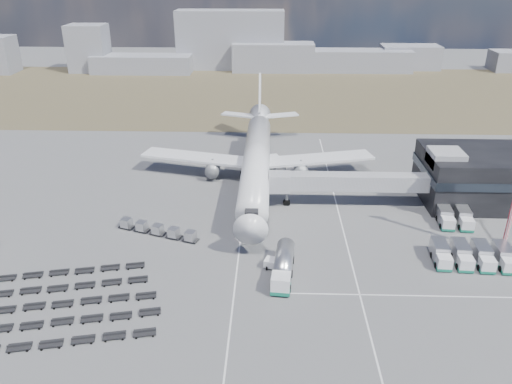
{
  "coord_description": "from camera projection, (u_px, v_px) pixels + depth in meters",
  "views": [
    {
      "loc": [
        3.0,
        -66.76,
        43.51
      ],
      "look_at": [
        0.33,
        17.65,
        4.0
      ],
      "focal_mm": 35.0,
      "sensor_mm": 36.0,
      "label": 1
    }
  ],
  "objects": [
    {
      "name": "catering_truck",
      "position": [
        276.0,
        165.0,
        112.28
      ],
      "size": [
        4.56,
        6.68,
        2.84
      ],
      "rotation": [
        0.0,
        0.0,
        0.36
      ],
      "color": "silver",
      "rests_on": "ground"
    },
    {
      "name": "terminal",
      "position": [
        500.0,
        176.0,
        97.06
      ],
      "size": [
        30.4,
        16.4,
        11.0
      ],
      "color": "black",
      "rests_on": "ground"
    },
    {
      "name": "baggage_dollies",
      "position": [
        62.0,
        305.0,
        68.64
      ],
      "size": [
        27.82,
        21.93,
        0.68
      ],
      "rotation": [
        0.0,
        0.0,
        0.2
      ],
      "color": "black",
      "rests_on": "ground"
    },
    {
      "name": "service_trucks_near",
      "position": [
        472.0,
        255.0,
        78.1
      ],
      "size": [
        12.32,
        7.36,
        2.64
      ],
      "rotation": [
        0.0,
        0.0,
        -0.07
      ],
      "color": "silver",
      "rests_on": "ground"
    },
    {
      "name": "ground",
      "position": [
        250.0,
        262.0,
        78.96
      ],
      "size": [
        420.0,
        420.0,
        0.0
      ],
      "primitive_type": "plane",
      "color": "#565659",
      "rests_on": "ground"
    },
    {
      "name": "skyline",
      "position": [
        242.0,
        49.0,
        211.23
      ],
      "size": [
        312.95,
        25.97,
        24.44
      ],
      "color": "gray",
      "rests_on": "ground"
    },
    {
      "name": "fuel_tanker",
      "position": [
        283.0,
        266.0,
        74.75
      ],
      "size": [
        3.86,
        11.31,
        3.58
      ],
      "rotation": [
        0.0,
        0.0,
        -0.1
      ],
      "color": "silver",
      "rests_on": "ground"
    },
    {
      "name": "lane_markings",
      "position": [
        311.0,
        253.0,
        81.39
      ],
      "size": [
        47.12,
        110.0,
        0.01
      ],
      "color": "silver",
      "rests_on": "ground"
    },
    {
      "name": "uld_row",
      "position": [
        158.0,
        230.0,
        86.37
      ],
      "size": [
        15.06,
        6.6,
        1.69
      ],
      "rotation": [
        0.0,
        0.0,
        -0.34
      ],
      "color": "black",
      "rests_on": "ground"
    },
    {
      "name": "pushback_tug",
      "position": [
        276.0,
        264.0,
        76.99
      ],
      "size": [
        3.81,
        2.84,
        1.52
      ],
      "primitive_type": "cube",
      "rotation": [
        0.0,
        0.0,
        -0.31
      ],
      "color": "silver",
      "rests_on": "ground"
    },
    {
      "name": "airliner",
      "position": [
        257.0,
        157.0,
        106.03
      ],
      "size": [
        51.59,
        64.53,
        17.62
      ],
      "color": "silver",
      "rests_on": "ground"
    },
    {
      "name": "jet_bridge",
      "position": [
        338.0,
        182.0,
        94.85
      ],
      "size": [
        30.3,
        3.8,
        7.05
      ],
      "color": "#939399",
      "rests_on": "ground"
    },
    {
      "name": "grass_strip",
      "position": [
        263.0,
        93.0,
        178.54
      ],
      "size": [
        420.0,
        90.0,
        0.01
      ],
      "primitive_type": "cube",
      "color": "#4C422D",
      "rests_on": "ground"
    },
    {
      "name": "service_trucks_far",
      "position": [
        454.0,
        217.0,
        89.66
      ],
      "size": [
        6.01,
        7.0,
        2.65
      ],
      "rotation": [
        0.0,
        0.0,
        -0.08
      ],
      "color": "silver",
      "rests_on": "ground"
    }
  ]
}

